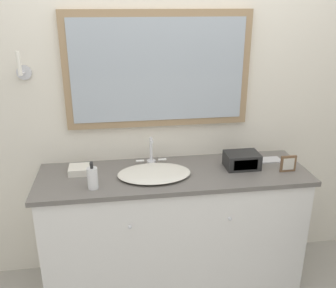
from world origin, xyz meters
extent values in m
cube|color=silver|center=(0.00, 0.60, 1.27)|extent=(8.00, 0.06, 2.55)
cube|color=#997A56|center=(-0.07, 0.55, 1.47)|extent=(1.21, 0.04, 0.74)
cube|color=#9EA8B2|center=(-0.07, 0.53, 1.47)|extent=(1.12, 0.01, 0.65)
cylinder|color=silver|center=(-0.90, 0.56, 1.47)|extent=(0.09, 0.01, 0.09)
cylinder|color=silver|center=(-0.90, 0.51, 1.47)|extent=(0.02, 0.10, 0.02)
cylinder|color=white|center=(-0.90, 0.46, 1.54)|extent=(0.02, 0.02, 0.14)
cube|color=white|center=(0.00, 0.30, 0.41)|extent=(1.69, 0.50, 0.82)
cube|color=#66605B|center=(0.00, 0.30, 0.83)|extent=(1.74, 0.53, 0.03)
sphere|color=silver|center=(-0.30, 0.04, 0.64)|extent=(0.02, 0.02, 0.02)
sphere|color=silver|center=(0.30, 0.04, 0.64)|extent=(0.02, 0.02, 0.02)
ellipsoid|color=silver|center=(-0.13, 0.28, 0.87)|extent=(0.46, 0.32, 0.03)
cylinder|color=silver|center=(-0.13, 0.45, 0.86)|extent=(0.06, 0.06, 0.03)
cylinder|color=silver|center=(-0.13, 0.45, 0.96)|extent=(0.02, 0.02, 0.16)
cylinder|color=silver|center=(-0.13, 0.42, 1.04)|extent=(0.02, 0.07, 0.02)
cylinder|color=white|center=(-0.21, 0.45, 0.88)|extent=(0.05, 0.02, 0.02)
cylinder|color=white|center=(-0.06, 0.45, 0.88)|extent=(0.05, 0.02, 0.02)
cylinder|color=white|center=(-0.51, 0.16, 0.91)|extent=(0.06, 0.06, 0.13)
cylinder|color=black|center=(-0.51, 0.16, 1.00)|extent=(0.02, 0.02, 0.03)
cube|color=black|center=(-0.51, 0.15, 1.01)|extent=(0.02, 0.03, 0.01)
cube|color=black|center=(0.46, 0.32, 0.90)|extent=(0.22, 0.16, 0.10)
cube|color=black|center=(0.46, 0.24, 0.90)|extent=(0.16, 0.01, 0.07)
cube|color=brown|center=(0.73, 0.21, 0.90)|extent=(0.10, 0.01, 0.11)
cube|color=beige|center=(0.73, 0.21, 0.90)|extent=(0.07, 0.00, 0.08)
cube|color=silver|center=(-0.60, 0.39, 0.87)|extent=(0.14, 0.13, 0.04)
cube|color=silver|center=(0.68, 0.40, 0.85)|extent=(0.17, 0.10, 0.01)
camera|label=1|loc=(-0.36, -1.85, 1.88)|focal=40.00mm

